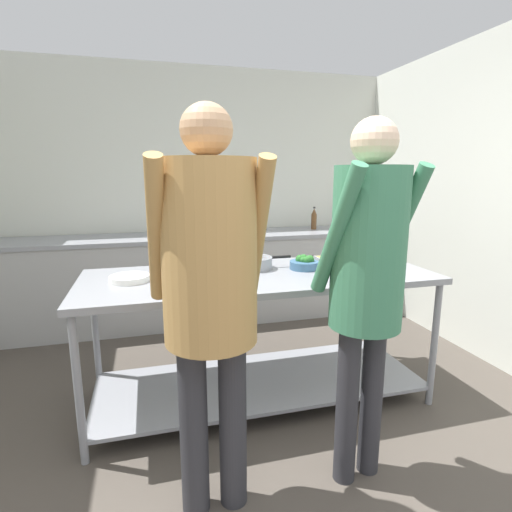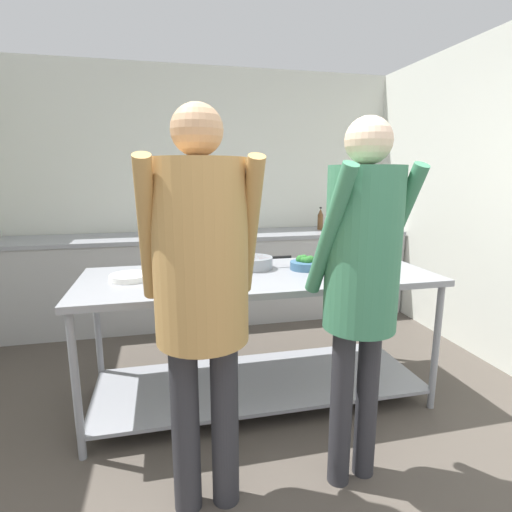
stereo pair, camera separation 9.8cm
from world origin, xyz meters
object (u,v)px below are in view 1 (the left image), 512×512
broccoli_bowl (304,263)px  guest_serving_right (210,276)px  plate_stack (130,278)px  serving_tray_vegetables (187,266)px  guest_serving_left (367,266)px  water_bottle (314,219)px  serving_tray_roast (351,262)px  sauce_pan (254,262)px

broccoli_bowl → guest_serving_right: 1.20m
plate_stack → serving_tray_vegetables: (0.37, 0.20, 0.01)m
broccoli_bowl → guest_serving_left: size_ratio=0.11×
water_bottle → serving_tray_roast: bearing=-104.1°
sauce_pan → plate_stack: bearing=-171.6°
serving_tray_vegetables → guest_serving_left: bearing=-55.4°
guest_serving_right → serving_tray_roast: bearing=38.4°
water_bottle → broccoli_bowl: bearing=-115.2°
serving_tray_vegetables → water_bottle: bearing=43.3°
plate_stack → water_bottle: 2.56m
serving_tray_vegetables → guest_serving_right: (-0.00, -1.07, 0.20)m
water_bottle → sauce_pan: bearing=-125.6°
plate_stack → broccoli_bowl: bearing=1.0°
serving_tray_vegetables → serving_tray_roast: bearing=-7.5°
sauce_pan → water_bottle: bearing=54.4°
plate_stack → water_bottle: (1.94, 1.68, 0.13)m
serving_tray_vegetables → guest_serving_left: (0.74, -1.07, 0.20)m
plate_stack → sauce_pan: bearing=8.4°
sauce_pan → guest_serving_left: guest_serving_left is taller
guest_serving_right → guest_serving_left: bearing=0.3°
guest_serving_right → serving_tray_vegetables: bearing=89.7°
guest_serving_left → water_bottle: 2.68m
plate_stack → guest_serving_left: bearing=-38.0°
plate_stack → sauce_pan: size_ratio=0.62×
broccoli_bowl → water_bottle: water_bottle is taller
sauce_pan → serving_tray_roast: bearing=-5.9°
serving_tray_vegetables → guest_serving_left: 1.31m
plate_stack → broccoli_bowl: broccoli_bowl is taller
serving_tray_vegetables → sauce_pan: sauce_pan is taller
serving_tray_vegetables → serving_tray_roast: same height
broccoli_bowl → serving_tray_roast: size_ratio=0.42×
guest_serving_left → guest_serving_right: 0.74m
sauce_pan → guest_serving_left: 1.04m
guest_serving_right → water_bottle: (1.57, 2.55, -0.08)m
sauce_pan → serving_tray_vegetables: bearing=169.8°
serving_tray_vegetables → broccoli_bowl: size_ratio=2.14×
broccoli_bowl → serving_tray_roast: 0.37m
broccoli_bowl → plate_stack: bearing=-179.0°
serving_tray_roast → serving_tray_vegetables: bearing=172.5°
guest_serving_left → water_bottle: bearing=72.0°
water_bottle → serving_tray_vegetables: bearing=-136.7°
guest_serving_left → water_bottle: size_ratio=7.09×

